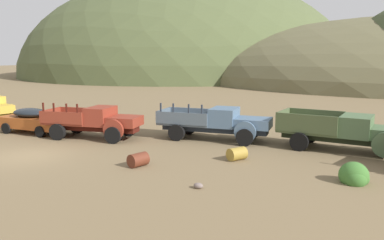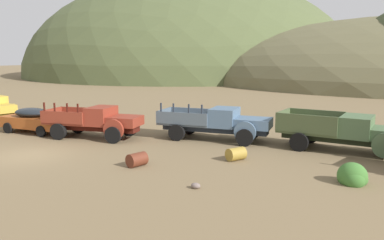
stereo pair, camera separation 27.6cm
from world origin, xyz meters
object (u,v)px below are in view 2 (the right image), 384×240
at_px(truck_chalk_blue, 222,123).
at_px(oil_drum_foreground, 236,154).
at_px(truck_weathered_green, 352,132).
at_px(truck_rust_red, 100,122).
at_px(oil_drum_spare, 137,160).
at_px(car_oxide_orange, 36,120).

bearing_deg(truck_chalk_blue, oil_drum_foreground, -65.82).
bearing_deg(truck_weathered_green, truck_chalk_blue, -172.97).
xyz_separation_m(truck_weathered_green, oil_drum_foreground, (-4.94, -3.80, -0.73)).
bearing_deg(oil_drum_foreground, truck_rust_red, 170.07).
bearing_deg(oil_drum_spare, truck_weathered_green, 36.82).
distance_m(truck_chalk_blue, truck_weathered_green, 6.95).
bearing_deg(car_oxide_orange, oil_drum_spare, -21.97).
xyz_separation_m(car_oxide_orange, oil_drum_spare, (9.89, -4.08, -0.51)).
relative_size(truck_rust_red, truck_chalk_blue, 0.91).
height_order(car_oxide_orange, oil_drum_foreground, car_oxide_orange).
xyz_separation_m(car_oxide_orange, truck_rust_red, (4.78, 0.17, 0.18)).
bearing_deg(truck_rust_red, truck_chalk_blue, 11.74).
bearing_deg(car_oxide_orange, truck_weathered_green, 7.86).
distance_m(truck_rust_red, truck_chalk_blue, 7.23).
distance_m(car_oxide_orange, truck_weathered_green, 18.73).
bearing_deg(truck_rust_red, oil_drum_foreground, -17.15).
distance_m(truck_chalk_blue, oil_drum_spare, 6.86).
height_order(truck_rust_red, oil_drum_spare, truck_rust_red).
relative_size(car_oxide_orange, truck_weathered_green, 0.70).
bearing_deg(truck_chalk_blue, truck_rust_red, -164.22).
xyz_separation_m(car_oxide_orange, truck_chalk_blue, (11.62, 2.52, 0.19)).
bearing_deg(truck_rust_red, truck_weathered_green, 2.04).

